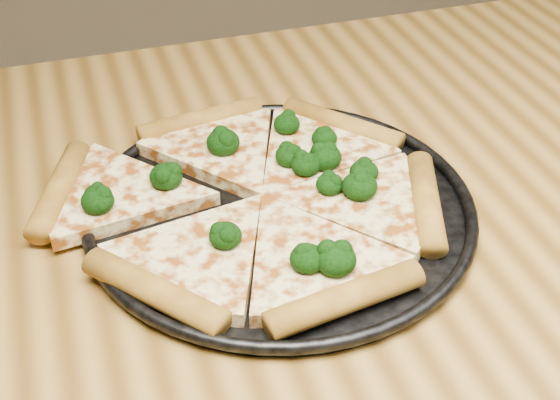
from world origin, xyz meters
name	(u,v)px	position (x,y,z in m)	size (l,w,h in m)	color
dining_table	(344,341)	(0.00, 0.00, 0.66)	(1.20, 0.90, 0.75)	olive
pizza_pan	(280,208)	(-0.03, 0.08, 0.76)	(0.35, 0.35, 0.02)	black
pizza	(255,196)	(-0.05, 0.09, 0.77)	(0.37, 0.33, 0.03)	beige
broccoli_florets	(274,182)	(-0.04, 0.09, 0.78)	(0.26, 0.23, 0.02)	black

